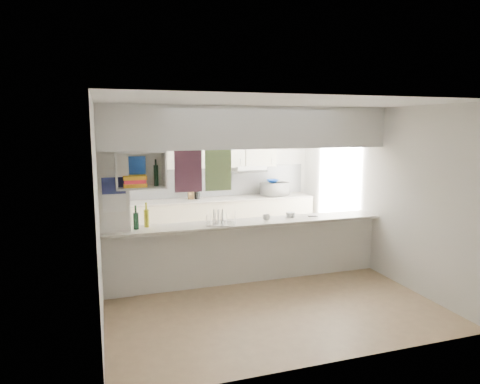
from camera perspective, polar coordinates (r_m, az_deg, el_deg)
name	(u,v)px	position (r m, az deg, el deg)	size (l,w,h in m)	color
floor	(248,281)	(6.62, 1.12, -11.73)	(4.80, 4.80, 0.00)	#987858
ceiling	(249,106)	(6.21, 1.20, 11.36)	(4.80, 4.80, 0.00)	white
wall_back	(210,178)	(8.57, -4.08, 1.93)	(4.20, 4.20, 0.00)	silver
wall_left	(99,204)	(5.95, -18.34, -1.54)	(4.80, 4.80, 0.00)	silver
wall_right	(371,190)	(7.24, 17.07, 0.29)	(4.80, 4.80, 0.00)	silver
servery_partition	(237,172)	(6.18, -0.35, 2.65)	(4.20, 0.50, 2.60)	silver
cubby_shelf	(139,172)	(5.85, -13.31, 2.56)	(0.65, 0.35, 0.50)	white
kitchen_run	(221,203)	(8.43, -2.56, -1.44)	(3.60, 0.63, 2.24)	beige
microwave	(275,189)	(8.69, 4.66, 0.41)	(0.50, 0.34, 0.27)	white
bowl	(272,181)	(8.66, 4.36, 1.49)	(0.24, 0.24, 0.06)	navy
dish_rack	(221,218)	(6.17, -2.56, -3.50)	(0.50, 0.43, 0.23)	silver
cup	(266,217)	(6.36, 3.53, -3.40)	(0.11, 0.11, 0.09)	white
wine_bottles	(142,219)	(6.08, -13.00, -3.53)	(0.22, 0.15, 0.35)	black
plastic_tubs	(292,215)	(6.71, 6.92, -3.03)	(0.49, 0.18, 0.07)	silver
utensil_jar	(197,195)	(8.30, -5.73, -0.43)	(0.11, 0.11, 0.15)	black
knife_block	(191,194)	(8.30, -6.59, -0.23)	(0.11, 0.09, 0.21)	brown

